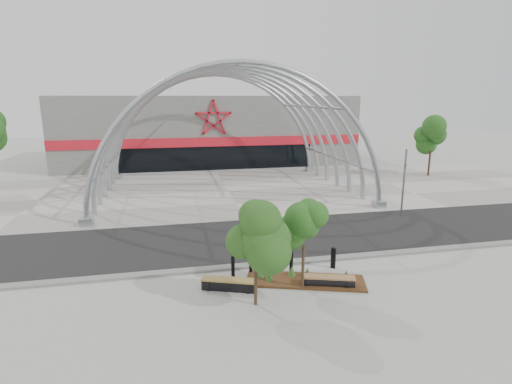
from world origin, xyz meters
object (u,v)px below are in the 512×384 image
Objects in this scene: bench_0 at (229,285)px; bench_1 at (328,282)px; bollard_2 at (291,263)px; street_tree_0 at (256,235)px; signal_pole at (404,181)px; street_tree_1 at (304,228)px.

bench_0 is 1.02× the size of bench_1.
bench_1 is 1.99m from bollard_2.
street_tree_0 is 3.85× the size of bollard_2.
street_tree_1 is (-9.97, -8.78, 0.32)m from signal_pole.
signal_pole reaches higher than bench_1.
signal_pole reaches higher than street_tree_0.
bollard_2 is (-0.02, 1.55, -2.17)m from street_tree_1.
street_tree_0 is at bearing -141.58° from signal_pole.
street_tree_0 reaches higher than bench_1.
signal_pole reaches higher than bollard_2.
bench_0 is at bearing 120.85° from street_tree_0.
signal_pole is 4.42× the size of bollard_2.
signal_pole reaches higher than street_tree_1.
signal_pole is at bearing 38.42° from street_tree_0.
bench_0 is at bearing -161.56° from bollard_2.
street_tree_1 is 3.65× the size of bollard_2.
street_tree_1 is (2.19, 0.86, -0.15)m from street_tree_0.
bench_0 is (-0.84, 1.41, -2.60)m from street_tree_0.
street_tree_0 is 3.99m from bollard_2.
bench_1 is at bearing -8.20° from bench_0.
bench_0 reaches higher than bench_1.
bench_0 is 3.18m from bollard_2.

